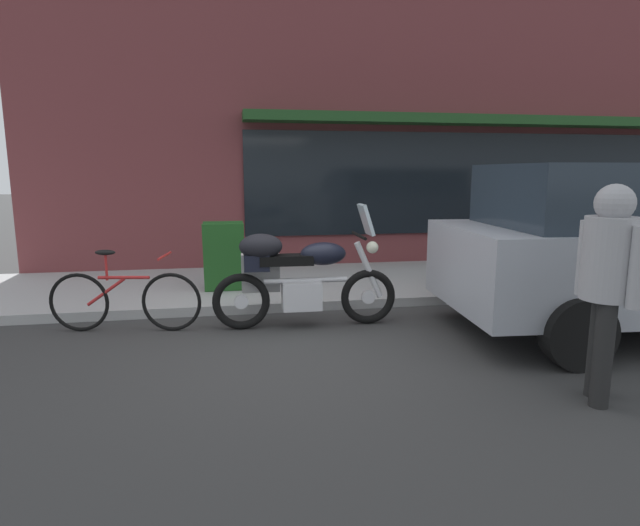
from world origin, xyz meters
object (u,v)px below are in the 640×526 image
pedestrian_walking (609,269)px  parked_bicycle (125,299)px  touring_motorcycle (294,275)px  sandwich_board_sign (224,257)px

pedestrian_walking → parked_bicycle: bearing=147.3°
pedestrian_walking → touring_motorcycle: bearing=130.9°
pedestrian_walking → sandwich_board_sign: size_ratio=1.75×
touring_motorcycle → parked_bicycle: size_ratio=1.27×
parked_bicycle → pedestrian_walking: bearing=-32.7°
touring_motorcycle → pedestrian_walking: size_ratio=1.26×
parked_bicycle → sandwich_board_sign: (1.08, 1.29, 0.24)m
touring_motorcycle → sandwich_board_sign: 1.63m
pedestrian_walking → sandwich_board_sign: pedestrian_walking is taller
parked_bicycle → touring_motorcycle: bearing=-4.3°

